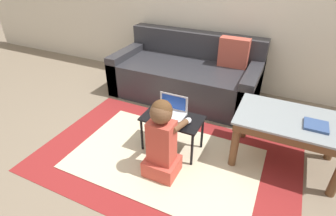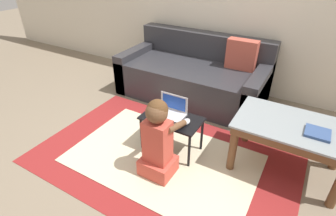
{
  "view_description": "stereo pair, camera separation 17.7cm",
  "coord_description": "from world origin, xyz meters",
  "px_view_note": "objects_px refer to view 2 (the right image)",
  "views": [
    {
      "loc": [
        0.98,
        -1.89,
        1.72
      ],
      "look_at": [
        0.07,
        0.02,
        0.43
      ],
      "focal_mm": 28.0,
      "sensor_mm": 36.0,
      "label": 1
    },
    {
      "loc": [
        1.14,
        -1.81,
        1.72
      ],
      "look_at": [
        0.07,
        0.02,
        0.43
      ],
      "focal_mm": 28.0,
      "sensor_mm": 36.0,
      "label": 2
    }
  ],
  "objects_px": {
    "computer_mouse": "(186,122)",
    "laptop_desk": "(172,122)",
    "coffee_table": "(292,132)",
    "laptop": "(171,112)",
    "person_seated": "(158,140)",
    "book_on_table": "(318,133)",
    "couch": "(194,76)"
  },
  "relations": [
    {
      "from": "couch",
      "to": "laptop_desk",
      "type": "height_order",
      "value": "couch"
    },
    {
      "from": "coffee_table",
      "to": "laptop",
      "type": "distance_m",
      "value": 1.06
    },
    {
      "from": "coffee_table",
      "to": "laptop",
      "type": "height_order",
      "value": "laptop"
    },
    {
      "from": "laptop_desk",
      "to": "person_seated",
      "type": "xyz_separation_m",
      "value": [
        0.06,
        -0.33,
        0.04
      ]
    },
    {
      "from": "coffee_table",
      "to": "computer_mouse",
      "type": "distance_m",
      "value": 0.89
    },
    {
      "from": "laptop",
      "to": "person_seated",
      "type": "xyz_separation_m",
      "value": [
        0.09,
        -0.37,
        -0.05
      ]
    },
    {
      "from": "book_on_table",
      "to": "couch",
      "type": "bearing_deg",
      "value": 147.89
    },
    {
      "from": "computer_mouse",
      "to": "laptop_desk",
      "type": "bearing_deg",
      "value": 174.43
    },
    {
      "from": "book_on_table",
      "to": "laptop_desk",
      "type": "bearing_deg",
      "value": -169.41
    },
    {
      "from": "couch",
      "to": "computer_mouse",
      "type": "bearing_deg",
      "value": -68.15
    },
    {
      "from": "person_seated",
      "to": "book_on_table",
      "type": "xyz_separation_m",
      "value": [
        1.12,
        0.55,
        0.14
      ]
    },
    {
      "from": "laptop_desk",
      "to": "person_seated",
      "type": "bearing_deg",
      "value": -79.96
    },
    {
      "from": "couch",
      "to": "book_on_table",
      "type": "distance_m",
      "value": 1.77
    },
    {
      "from": "couch",
      "to": "computer_mouse",
      "type": "relative_size",
      "value": 19.1
    },
    {
      "from": "coffee_table",
      "to": "book_on_table",
      "type": "relative_size",
      "value": 5.03
    },
    {
      "from": "laptop_desk",
      "to": "laptop",
      "type": "xyz_separation_m",
      "value": [
        -0.03,
        0.04,
        0.08
      ]
    },
    {
      "from": "couch",
      "to": "coffee_table",
      "type": "height_order",
      "value": "couch"
    },
    {
      "from": "book_on_table",
      "to": "computer_mouse",
      "type": "bearing_deg",
      "value": -166.96
    },
    {
      "from": "laptop",
      "to": "computer_mouse",
      "type": "relative_size",
      "value": 2.91
    },
    {
      "from": "computer_mouse",
      "to": "person_seated",
      "type": "bearing_deg",
      "value": -107.62
    },
    {
      "from": "computer_mouse",
      "to": "person_seated",
      "type": "xyz_separation_m",
      "value": [
        -0.1,
        -0.32,
        -0.03
      ]
    },
    {
      "from": "laptop_desk",
      "to": "book_on_table",
      "type": "height_order",
      "value": "book_on_table"
    },
    {
      "from": "computer_mouse",
      "to": "couch",
      "type": "bearing_deg",
      "value": 111.85
    },
    {
      "from": "couch",
      "to": "laptop",
      "type": "relative_size",
      "value": 6.56
    },
    {
      "from": "coffee_table",
      "to": "book_on_table",
      "type": "bearing_deg",
      "value": -17.08
    },
    {
      "from": "computer_mouse",
      "to": "person_seated",
      "type": "relative_size",
      "value": 0.13
    },
    {
      "from": "laptop",
      "to": "person_seated",
      "type": "height_order",
      "value": "person_seated"
    },
    {
      "from": "couch",
      "to": "coffee_table",
      "type": "xyz_separation_m",
      "value": [
        1.31,
        -0.88,
        0.13
      ]
    },
    {
      "from": "coffee_table",
      "to": "book_on_table",
      "type": "xyz_separation_m",
      "value": [
        0.18,
        -0.05,
        0.09
      ]
    },
    {
      "from": "computer_mouse",
      "to": "book_on_table",
      "type": "xyz_separation_m",
      "value": [
        1.02,
        0.24,
        0.11
      ]
    },
    {
      "from": "coffee_table",
      "to": "person_seated",
      "type": "relative_size",
      "value": 1.24
    },
    {
      "from": "laptop_desk",
      "to": "computer_mouse",
      "type": "distance_m",
      "value": 0.18
    }
  ]
}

